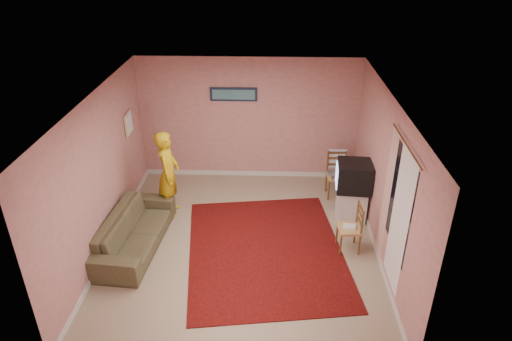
{
  "coord_description": "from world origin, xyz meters",
  "views": [
    {
      "loc": [
        0.45,
        -6.29,
        4.76
      ],
      "look_at": [
        0.21,
        0.6,
        1.12
      ],
      "focal_mm": 32.0,
      "sensor_mm": 36.0,
      "label": 1
    }
  ],
  "objects_px": {
    "tv_cabinet": "(351,204)",
    "chair_b": "(350,223)",
    "crt_tv": "(354,176)",
    "sofa": "(135,231)",
    "person": "(169,174)",
    "chair_a": "(338,171)"
  },
  "relations": [
    {
      "from": "tv_cabinet",
      "to": "chair_a",
      "type": "bearing_deg",
      "value": 101.01
    },
    {
      "from": "tv_cabinet",
      "to": "person",
      "type": "distance_m",
      "value": 3.39
    },
    {
      "from": "chair_b",
      "to": "person",
      "type": "distance_m",
      "value": 3.35
    },
    {
      "from": "sofa",
      "to": "person",
      "type": "bearing_deg",
      "value": -15.45
    },
    {
      "from": "tv_cabinet",
      "to": "person",
      "type": "relative_size",
      "value": 0.38
    },
    {
      "from": "chair_b",
      "to": "person",
      "type": "height_order",
      "value": "person"
    },
    {
      "from": "crt_tv",
      "to": "chair_b",
      "type": "bearing_deg",
      "value": -95.75
    },
    {
      "from": "crt_tv",
      "to": "person",
      "type": "bearing_deg",
      "value": -177.17
    },
    {
      "from": "crt_tv",
      "to": "chair_a",
      "type": "distance_m",
      "value": 0.92
    },
    {
      "from": "chair_a",
      "to": "sofa",
      "type": "height_order",
      "value": "chair_a"
    },
    {
      "from": "chair_b",
      "to": "sofa",
      "type": "xyz_separation_m",
      "value": [
        -3.57,
        -0.04,
        -0.21
      ]
    },
    {
      "from": "tv_cabinet",
      "to": "sofa",
      "type": "distance_m",
      "value": 3.87
    },
    {
      "from": "crt_tv",
      "to": "chair_b",
      "type": "xyz_separation_m",
      "value": [
        -0.17,
        -0.92,
        -0.38
      ]
    },
    {
      "from": "tv_cabinet",
      "to": "chair_b",
      "type": "distance_m",
      "value": 0.96
    },
    {
      "from": "tv_cabinet",
      "to": "person",
      "type": "bearing_deg",
      "value": 178.03
    },
    {
      "from": "crt_tv",
      "to": "person",
      "type": "distance_m",
      "value": 3.35
    },
    {
      "from": "crt_tv",
      "to": "person",
      "type": "relative_size",
      "value": 0.4
    },
    {
      "from": "chair_b",
      "to": "tv_cabinet",
      "type": "bearing_deg",
      "value": 165.4
    },
    {
      "from": "crt_tv",
      "to": "sofa",
      "type": "distance_m",
      "value": 3.91
    },
    {
      "from": "tv_cabinet",
      "to": "crt_tv",
      "type": "bearing_deg",
      "value": 175.21
    },
    {
      "from": "chair_a",
      "to": "chair_b",
      "type": "xyz_separation_m",
      "value": [
        -0.01,
        -1.76,
        -0.04
      ]
    },
    {
      "from": "tv_cabinet",
      "to": "sofa",
      "type": "bearing_deg",
      "value": -165.67
    }
  ]
}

